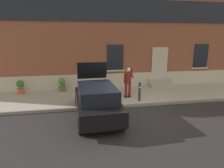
{
  "coord_description": "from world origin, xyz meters",
  "views": [
    {
      "loc": [
        -2.33,
        -8.18,
        3.54
      ],
      "look_at": [
        -0.55,
        1.6,
        1.1
      ],
      "focal_mm": 30.78,
      "sensor_mm": 36.0,
      "label": 1
    }
  ],
  "objects": [
    {
      "name": "planter_terracotta",
      "position": [
        -5.78,
        3.92,
        0.61
      ],
      "size": [
        0.44,
        0.44,
        0.86
      ],
      "color": "#B25B38",
      "rests_on": "sidewalk"
    },
    {
      "name": "planter_olive",
      "position": [
        -3.35,
        4.09,
        0.61
      ],
      "size": [
        0.44,
        0.44,
        0.86
      ],
      "color": "#606B38",
      "rests_on": "sidewalk"
    },
    {
      "name": "person_on_phone",
      "position": [
        0.45,
        2.03,
        1.15
      ],
      "size": [
        0.51,
        0.5,
        1.75
      ],
      "rotation": [
        0.0,
        0.0,
        -0.25
      ],
      "color": "maroon",
      "rests_on": "sidewalk"
    },
    {
      "name": "bollard_near_person",
      "position": [
        0.92,
        1.35,
        0.71
      ],
      "size": [
        0.15,
        0.15,
        1.04
      ],
      "color": "#333338",
      "rests_on": "sidewalk"
    },
    {
      "name": "sidewalk",
      "position": [
        0.0,
        2.8,
        0.07
      ],
      "size": [
        24.0,
        3.6,
        0.15
      ],
      "primitive_type": "cube",
      "color": "#99968E",
      "rests_on": "ground"
    },
    {
      "name": "building_facade",
      "position": [
        0.01,
        5.29,
        3.73
      ],
      "size": [
        24.0,
        1.52,
        7.5
      ],
      "color": "brown",
      "rests_on": "ground"
    },
    {
      "name": "ground_plane",
      "position": [
        0.0,
        0.0,
        0.0
      ],
      "size": [
        80.0,
        80.0,
        0.0
      ],
      "primitive_type": "plane",
      "color": "#232326"
    },
    {
      "name": "entrance_stoop",
      "position": [
        3.41,
        4.23,
        0.34
      ],
      "size": [
        1.65,
        0.96,
        0.48
      ],
      "color": "#9E998E",
      "rests_on": "sidewalk"
    },
    {
      "name": "curb_edge",
      "position": [
        0.0,
        0.94,
        0.07
      ],
      "size": [
        24.0,
        0.12,
        0.15
      ],
      "primitive_type": "cube",
      "color": "gray",
      "rests_on": "ground"
    },
    {
      "name": "hatchback_car_black",
      "position": [
        -1.55,
        -0.1,
        0.8
      ],
      "size": [
        1.92,
        4.13,
        2.34
      ],
      "color": "black",
      "rests_on": "ground"
    }
  ]
}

